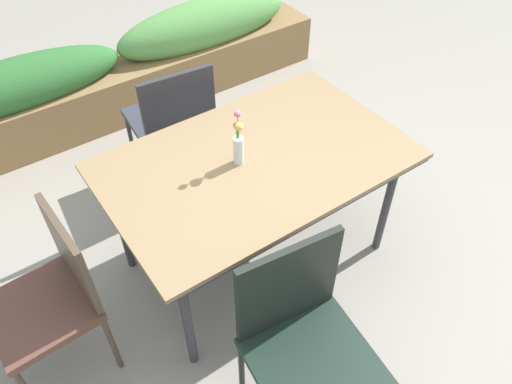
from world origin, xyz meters
TOP-DOWN VIEW (x-y plane):
  - ground_plane at (0.00, 0.00)m, footprint 12.00×12.00m
  - dining_table at (0.07, 0.07)m, footprint 1.52×0.96m
  - chair_near_left at (-0.27, -0.75)m, footprint 0.54×0.54m
  - chair_end_left at (-1.03, 0.07)m, footprint 0.46×0.46m
  - chair_far_side at (0.01, 0.88)m, footprint 0.51×0.51m
  - flower_vase at (-0.02, 0.09)m, footprint 0.05×0.06m
  - planter_box at (0.10, 1.91)m, footprint 3.41×0.46m

SIDE VIEW (x-z plane):
  - ground_plane at x=0.00m, z-range 0.00..0.00m
  - planter_box at x=0.10m, z-range -0.03..0.69m
  - chair_end_left at x=-1.03m, z-range 0.07..0.98m
  - chair_far_side at x=0.01m, z-range 0.08..1.02m
  - chair_near_left at x=-0.27m, z-range 0.07..1.04m
  - dining_table at x=0.07m, z-range 0.33..1.10m
  - flower_vase at x=-0.02m, z-range 0.75..1.05m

